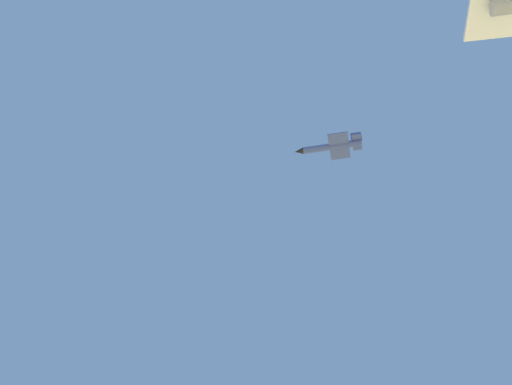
{
  "coord_description": "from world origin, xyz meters",
  "views": [
    {
      "loc": [
        28.18,
        72.91,
        3.71
      ],
      "look_at": [
        -11.5,
        34.9,
        51.43
      ],
      "focal_mm": 39.5,
      "sensor_mm": 36.0,
      "label": 1
    }
  ],
  "objects": [
    {
      "name": "chase_jet_left_wing",
      "position": [
        -46.95,
        24.4,
        93.57
      ],
      "size": [
        10.62,
        14.39,
        4.0
      ],
      "rotation": [
        0.0,
        0.0,
        -1.01
      ],
      "color": "#38478C"
    }
  ]
}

